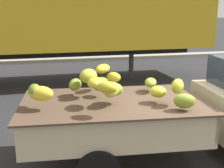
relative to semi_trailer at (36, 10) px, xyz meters
The scene contains 3 objects.
ground 7.24m from the semi_trailer, 68.08° to the right, with size 220.00×220.00×0.00m, color #28282B.
curb_strip 5.92m from the semi_trailer, 61.97° to the left, with size 80.00×0.80×0.16m, color gray.
semi_trailer is the anchor object (origin of this frame).
Camera 1 is at (-2.38, -3.98, 2.49)m, focal length 46.24 mm.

